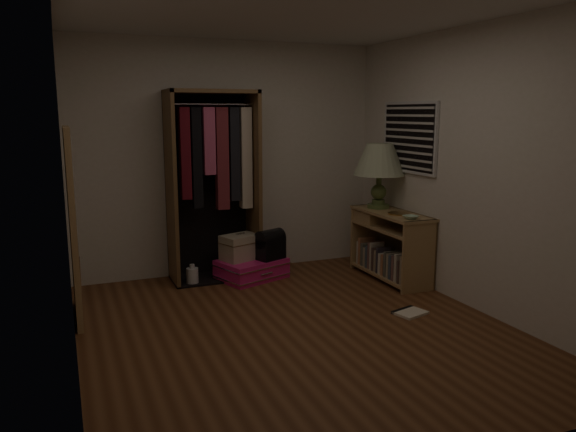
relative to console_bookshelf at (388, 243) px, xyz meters
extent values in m
plane|color=#583019|center=(-1.54, -1.04, -0.39)|extent=(4.00, 4.00, 0.00)
cube|color=beige|center=(-1.54, 0.96, 0.91)|extent=(3.50, 0.02, 2.60)
cube|color=beige|center=(-1.54, -3.04, 0.91)|extent=(3.50, 0.02, 2.60)
cube|color=beige|center=(0.21, -1.04, 0.91)|extent=(0.02, 4.00, 2.60)
cube|color=beige|center=(-3.29, -1.04, 0.91)|extent=(0.02, 4.00, 2.60)
cube|color=silver|center=(-1.54, -1.04, 2.21)|extent=(3.50, 4.00, 0.01)
cube|color=silver|center=(0.19, -0.04, 1.16)|extent=(0.03, 0.96, 0.76)
cube|color=black|center=(0.19, -0.04, 1.16)|extent=(0.03, 0.90, 0.70)
cube|color=silver|center=(0.18, -0.04, 0.85)|extent=(0.01, 0.88, 0.02)
cube|color=silver|center=(0.18, -0.04, 0.92)|extent=(0.01, 0.88, 0.02)
cube|color=silver|center=(0.18, -0.04, 1.00)|extent=(0.01, 0.88, 0.02)
cube|color=silver|center=(0.18, -0.04, 1.08)|extent=(0.01, 0.88, 0.02)
cube|color=silver|center=(0.18, -0.04, 1.16)|extent=(0.01, 0.88, 0.02)
cube|color=silver|center=(0.18, -0.04, 1.24)|extent=(0.01, 0.88, 0.02)
cube|color=silver|center=(0.18, -0.04, 1.31)|extent=(0.01, 0.88, 0.02)
cube|color=silver|center=(0.18, -0.04, 1.39)|extent=(0.01, 0.88, 0.02)
cube|color=silver|center=(0.18, -0.04, 1.47)|extent=(0.01, 0.88, 0.02)
cube|color=#A07C4D|center=(0.00, -0.58, -0.02)|extent=(0.40, 0.03, 0.75)
cube|color=#A07C4D|center=(0.00, 0.49, -0.02)|extent=(0.40, 0.03, 0.75)
cube|color=#A07C4D|center=(0.00, -0.04, -0.33)|extent=(0.40, 1.04, 0.03)
cube|color=#A07C4D|center=(0.00, -0.04, 0.18)|extent=(0.40, 1.04, 0.03)
cube|color=#A07C4D|center=(0.00, -0.04, 0.34)|extent=(0.42, 1.12, 0.03)
cube|color=brown|center=(0.19, -0.04, -0.02)|extent=(0.02, 1.10, 0.75)
cube|color=#A07C4D|center=(-0.01, 0.29, 0.25)|extent=(0.36, 0.38, 0.13)
cube|color=gray|center=(-0.06, -0.51, -0.16)|extent=(0.22, 0.05, 0.30)
cube|color=#4C3833|center=(-0.07, -0.45, -0.20)|extent=(0.18, 0.03, 0.24)
cube|color=#B7AD99|center=(-0.06, -0.40, -0.17)|extent=(0.22, 0.05, 0.30)
cube|color=brown|center=(-0.09, -0.34, -0.18)|extent=(0.15, 0.04, 0.27)
cube|color=#3F4C59|center=(-0.08, -0.29, -0.19)|extent=(0.17, 0.04, 0.26)
cube|color=gray|center=(-0.07, -0.24, -0.18)|extent=(0.19, 0.04, 0.27)
cube|color=#59594C|center=(-0.06, -0.19, -0.18)|extent=(0.20, 0.04, 0.28)
cube|color=#B2724C|center=(-0.07, -0.14, -0.20)|extent=(0.19, 0.04, 0.23)
cube|color=beige|center=(-0.08, -0.08, -0.20)|extent=(0.18, 0.04, 0.23)
cube|color=#332D38|center=(-0.08, -0.03, -0.18)|extent=(0.18, 0.03, 0.28)
cube|color=gray|center=(-0.08, 0.01, -0.19)|extent=(0.17, 0.04, 0.25)
cube|color=#4C3833|center=(-0.08, 0.06, -0.19)|extent=(0.17, 0.04, 0.26)
cube|color=#B7AD99|center=(-0.08, 0.10, -0.16)|extent=(0.17, 0.03, 0.31)
cube|color=brown|center=(-0.06, 0.15, -0.17)|extent=(0.20, 0.04, 0.30)
cube|color=#3F4C59|center=(-0.08, 0.20, -0.19)|extent=(0.16, 0.04, 0.25)
cube|color=gray|center=(-0.08, 0.25, -0.21)|extent=(0.17, 0.04, 0.22)
cube|color=#59594C|center=(-0.07, 0.30, -0.19)|extent=(0.20, 0.05, 0.26)
cube|color=#B2724C|center=(-0.07, 0.36, -0.16)|extent=(0.19, 0.04, 0.31)
cube|color=beige|center=(-0.07, 0.40, -0.19)|extent=(0.20, 0.03, 0.26)
cube|color=brown|center=(-2.24, 0.70, 0.63)|extent=(0.04, 0.50, 2.05)
cube|color=brown|center=(-1.33, 0.70, 0.63)|extent=(0.04, 0.50, 2.05)
cube|color=brown|center=(-1.79, 0.70, 1.64)|extent=(0.95, 0.50, 0.04)
cube|color=black|center=(-1.79, 0.93, 0.63)|extent=(0.95, 0.02, 2.05)
cube|color=black|center=(-1.79, 0.70, -0.38)|extent=(0.95, 0.50, 0.02)
cylinder|color=silver|center=(-1.79, 0.70, 1.51)|extent=(0.87, 0.02, 0.02)
cube|color=#590F19|center=(-2.09, 0.68, 1.00)|extent=(0.10, 0.13, 0.96)
cube|color=black|center=(-1.97, 0.68, 0.95)|extent=(0.10, 0.11, 1.06)
cube|color=#BF4C72|center=(-1.83, 0.68, 1.12)|extent=(0.12, 0.16, 0.71)
cube|color=maroon|center=(-1.69, 0.68, 0.93)|extent=(0.13, 0.12, 1.09)
cube|color=black|center=(-1.55, 0.68, 0.98)|extent=(0.10, 0.12, 1.00)
cube|color=beige|center=(-1.43, 0.68, 0.93)|extent=(0.12, 0.14, 1.09)
cube|color=#A47E4F|center=(-3.24, -0.04, 0.46)|extent=(0.05, 0.80, 1.70)
cube|color=white|center=(-3.21, -0.04, 0.46)|extent=(0.01, 0.68, 1.58)
cube|color=#D91A6E|center=(-1.42, 0.53, -0.28)|extent=(0.83, 0.71, 0.22)
cube|color=silver|center=(-1.42, 0.53, -0.34)|extent=(0.85, 0.73, 0.01)
cube|color=silver|center=(-1.42, 0.53, -0.22)|extent=(0.85, 0.73, 0.01)
cylinder|color=silver|center=(-1.33, 0.29, -0.28)|extent=(0.16, 0.07, 0.02)
cube|color=tan|center=(-1.53, 0.58, -0.04)|extent=(0.47, 0.40, 0.27)
cube|color=brown|center=(-1.53, 0.58, 0.02)|extent=(0.48, 0.41, 0.01)
cylinder|color=silver|center=(-1.53, 0.58, 0.11)|extent=(0.11, 0.06, 0.02)
cube|color=black|center=(-1.22, 0.47, -0.06)|extent=(0.36, 0.30, 0.23)
cylinder|color=black|center=(-1.22, 0.47, 0.06)|extent=(0.36, 0.30, 0.20)
cylinder|color=#475B2C|center=(0.00, 0.24, 0.38)|extent=(0.33, 0.33, 0.04)
cylinder|color=#475B2C|center=(0.00, 0.24, 0.43)|extent=(0.19, 0.19, 0.05)
sphere|color=#475B2C|center=(0.00, 0.24, 0.54)|extent=(0.23, 0.23, 0.18)
cylinder|color=#475B2C|center=(0.00, 0.24, 0.68)|extent=(0.08, 0.08, 0.10)
cone|color=beige|center=(0.00, 0.24, 0.91)|extent=(0.77, 0.77, 0.35)
cone|color=beige|center=(0.00, 0.24, 0.91)|extent=(0.69, 0.69, 0.33)
cylinder|color=#B28544|center=(0.00, -0.19, 0.36)|extent=(0.26, 0.26, 0.01)
imported|color=#ACCDAB|center=(-0.05, -0.47, 0.38)|extent=(0.18, 0.18, 0.04)
cylinder|color=silver|center=(-2.08, 0.56, -0.30)|extent=(0.15, 0.15, 0.18)
cylinder|color=silver|center=(-2.08, 0.56, -0.19)|extent=(0.06, 0.06, 0.04)
cube|color=#EDE3C7|center=(-0.43, -1.07, -0.38)|extent=(0.33, 0.29, 0.02)
cube|color=black|center=(-0.45, -0.98, -0.38)|extent=(0.28, 0.11, 0.03)
camera|label=1|loc=(-3.31, -5.17, 1.43)|focal=35.00mm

